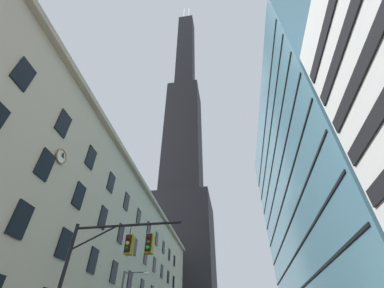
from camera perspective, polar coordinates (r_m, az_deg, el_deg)
name	(u,v)px	position (r m, az deg, el deg)	size (l,w,h in m)	color
station_building	(96,264)	(42.67, -21.05, -24.14)	(14.05, 64.26, 22.43)	#BCAF93
dark_skyscraper	(183,161)	(107.48, -2.12, -4.01)	(22.18, 22.18, 212.93)	black
glass_office_midrise	(338,193)	(47.93, 30.29, -9.56)	(18.24, 46.80, 42.78)	teal
traffic_signal_mast	(109,263)	(15.31, -18.38, -24.30)	(6.49, 0.63, 7.44)	black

